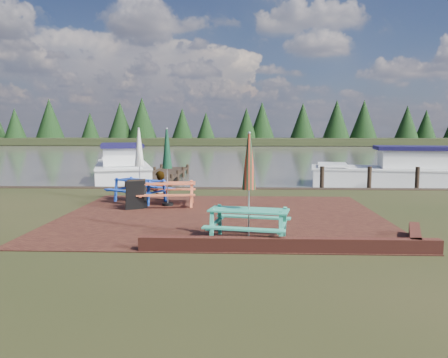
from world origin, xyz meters
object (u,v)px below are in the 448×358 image
chalkboard (136,194)px  person (160,171)px  picnic_table_teal (249,204)px  boat_near (399,173)px  boat_jetty (122,169)px  picnic_table_blue (140,177)px  picnic_table_red (167,179)px  jetty (163,175)px

chalkboard → person: 2.86m
picnic_table_teal → boat_near: size_ratio=0.30×
chalkboard → boat_jetty: 9.74m
person → chalkboard: bearing=74.0°
picnic_table_blue → boat_jetty: 8.34m
picnic_table_red → jetty: picnic_table_red is taller
picnic_table_red → boat_near: size_ratio=0.31×
picnic_table_blue → person: picnic_table_blue is taller
picnic_table_red → chalkboard: (-0.85, -0.71, -0.40)m
picnic_table_teal → picnic_table_red: size_ratio=0.95×
picnic_table_red → chalkboard: size_ratio=2.72×
picnic_table_teal → chalkboard: bearing=143.0°
picnic_table_red → jetty: 8.79m
boat_near → picnic_table_red: bearing=134.2°
picnic_table_teal → picnic_table_blue: bearing=135.8°
person → picnic_table_blue: bearing=61.4°
picnic_table_teal → picnic_table_blue: size_ratio=0.95×
picnic_table_blue → picnic_table_red: bearing=-0.8°
picnic_table_blue → chalkboard: size_ratio=2.72×
person → boat_jetty: bearing=-75.7°
person → picnic_table_teal: bearing=103.9°
picnic_table_teal → chalkboard: 5.08m
picnic_table_blue → boat_jetty: (-2.77, 7.85, -0.43)m
picnic_table_red → boat_near: 11.94m
picnic_table_teal → boat_jetty: size_ratio=0.30×
picnic_table_blue → chalkboard: (0.22, -1.42, -0.40)m
picnic_table_teal → person: (-3.19, 6.58, 0.09)m
picnic_table_blue → picnic_table_teal: bearing=-22.3°
boat_jetty → person: 7.21m
boat_jetty → boat_near: boat_jetty is taller
jetty → boat_jetty: (-2.15, -0.04, 0.33)m
boat_jetty → person: bearing=-80.3°
picnic_table_blue → boat_near: size_ratio=0.31×
boat_jetty → person: size_ratio=4.25×
jetty → boat_near: bearing=-8.6°
jetty → boat_near: boat_near is taller
boat_jetty → picnic_table_blue: bearing=-87.2°
jetty → person: (1.04, -6.49, 0.81)m
picnic_table_red → picnic_table_blue: picnic_table_blue is taller
picnic_table_blue → chalkboard: picnic_table_blue is taller
picnic_table_red → chalkboard: bearing=-145.7°
picnic_table_red → jetty: bearing=95.4°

